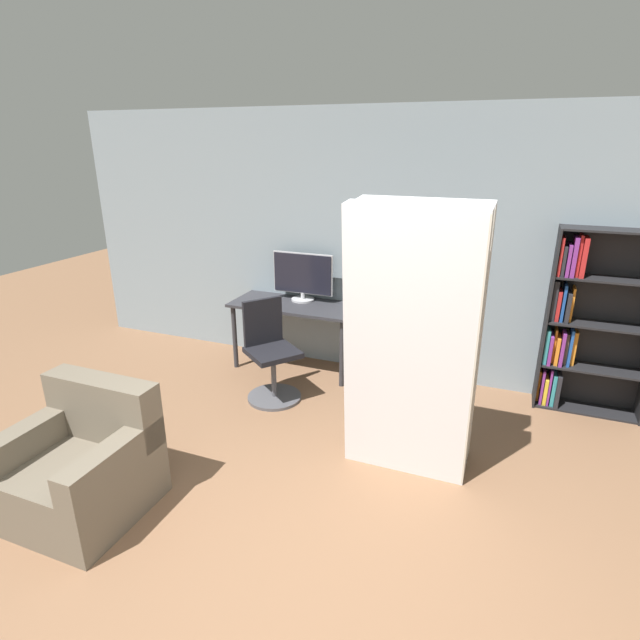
{
  "coord_description": "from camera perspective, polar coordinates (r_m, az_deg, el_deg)",
  "views": [
    {
      "loc": [
        0.86,
        -1.61,
        2.37
      ],
      "look_at": [
        -0.49,
        1.79,
        1.05
      ],
      "focal_mm": 28.0,
      "sensor_mm": 36.0,
      "label": 1
    }
  ],
  "objects": [
    {
      "name": "mattress_near",
      "position": [
        3.51,
        10.24,
        -3.41
      ],
      "size": [
        0.9,
        0.34,
        2.01
      ],
      "color": "silver",
      "rests_on": "ground"
    },
    {
      "name": "ground_plane",
      "position": [
        2.99,
        -4.72,
        -32.63
      ],
      "size": [
        16.0,
        16.0,
        0.0
      ],
      "primitive_type": "plane",
      "color": "brown"
    },
    {
      "name": "desk",
      "position": [
        5.33,
        -2.9,
        0.84
      ],
      "size": [
        1.36,
        0.58,
        0.74
      ],
      "color": "#2D2D33",
      "rests_on": "ground"
    },
    {
      "name": "bookshelf",
      "position": [
        5.05,
        27.95,
        -0.41
      ],
      "size": [
        0.89,
        0.3,
        1.68
      ],
      "color": "black",
      "rests_on": "ground"
    },
    {
      "name": "wall_back",
      "position": [
        5.09,
        11.47,
        7.84
      ],
      "size": [
        8.0,
        0.06,
        2.7
      ],
      "color": "gray",
      "rests_on": "ground"
    },
    {
      "name": "mattress_far",
      "position": [
        3.77,
        11.13,
        -1.8
      ],
      "size": [
        0.9,
        0.33,
        2.01
      ],
      "color": "silver",
      "rests_on": "ground"
    },
    {
      "name": "armchair",
      "position": [
        3.83,
        -25.44,
        -14.71
      ],
      "size": [
        0.85,
        0.8,
        0.85
      ],
      "color": "#665B4C",
      "rests_on": "ground"
    },
    {
      "name": "monitor",
      "position": [
        5.34,
        -1.99,
        5.06
      ],
      "size": [
        0.68,
        0.25,
        0.52
      ],
      "color": "#B7B7BC",
      "rests_on": "desk"
    },
    {
      "name": "office_chair",
      "position": [
        4.81,
        -5.66,
        -4.46
      ],
      "size": [
        0.62,
        0.62,
        0.96
      ],
      "color": "#4C4C51",
      "rests_on": "ground"
    }
  ]
}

